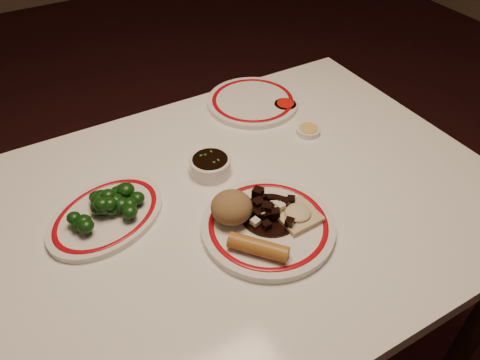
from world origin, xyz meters
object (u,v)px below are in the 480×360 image
object	(u,v)px
main_plate	(268,226)
fried_wonton	(298,215)
rice_mound	(232,207)
broccoli_pile	(108,205)
dining_table	(243,224)
broccoli_plate	(106,216)
soy_bowl	(210,166)
stirfry_heap	(269,211)
spring_roll	(258,247)

from	to	relation	value
main_plate	fried_wonton	distance (m)	0.07
rice_mound	broccoli_pile	xyz separation A→B (m)	(-0.22, 0.15, -0.01)
dining_table	fried_wonton	bearing A→B (deg)	-66.16
broccoli_plate	soy_bowl	size ratio (longest dim) A/B	3.38
main_plate	broccoli_plate	xyz separation A→B (m)	(-0.29, 0.20, -0.00)
rice_mound	stirfry_heap	xyz separation A→B (m)	(0.08, -0.03, -0.02)
stirfry_heap	broccoli_pile	size ratio (longest dim) A/B	0.80
dining_table	spring_roll	bearing A→B (deg)	-111.13
fried_wonton	broccoli_plate	distance (m)	0.42
rice_mound	main_plate	bearing A→B (deg)	-42.47
broccoli_plate	broccoli_pile	size ratio (longest dim) A/B	1.98
dining_table	fried_wonton	size ratio (longest dim) A/B	13.73
spring_roll	fried_wonton	world-z (taller)	spring_roll
rice_mound	spring_roll	world-z (taller)	rice_mound
spring_roll	fried_wonton	distance (m)	0.13
main_plate	stirfry_heap	world-z (taller)	stirfry_heap
spring_roll	broccoli_pile	distance (m)	0.34
soy_bowl	rice_mound	bearing A→B (deg)	-102.50
spring_roll	broccoli_plate	xyz separation A→B (m)	(-0.23, 0.26, -0.03)
rice_mound	fried_wonton	world-z (taller)	rice_mound
fried_wonton	dining_table	bearing A→B (deg)	113.84
main_plate	soy_bowl	size ratio (longest dim) A/B	3.74
spring_roll	stirfry_heap	distance (m)	0.11
dining_table	rice_mound	xyz separation A→B (m)	(-0.06, -0.06, 0.14)
main_plate	soy_bowl	world-z (taller)	soy_bowl
rice_mound	broccoli_pile	size ratio (longest dim) A/B	0.53
broccoli_plate	broccoli_pile	world-z (taller)	broccoli_pile
main_plate	fried_wonton	size ratio (longest dim) A/B	4.25
rice_mound	spring_roll	distance (m)	0.11
rice_mound	soy_bowl	bearing A→B (deg)	77.50
main_plate	broccoli_plate	size ratio (longest dim) A/B	1.11
dining_table	main_plate	distance (m)	0.15
stirfry_heap	broccoli_pile	bearing A→B (deg)	148.54
dining_table	soy_bowl	world-z (taller)	soy_bowl
rice_mound	broccoli_pile	world-z (taller)	rice_mound
rice_mound	broccoli_pile	bearing A→B (deg)	145.65
stirfry_heap	soy_bowl	world-z (taller)	stirfry_heap
dining_table	broccoli_pile	size ratio (longest dim) A/B	7.10
spring_roll	soy_bowl	world-z (taller)	spring_roll
stirfry_heap	broccoli_pile	xyz separation A→B (m)	(-0.30, 0.18, 0.01)
spring_roll	broccoli_pile	xyz separation A→B (m)	(-0.22, 0.26, 0.00)
broccoli_plate	dining_table	bearing A→B (deg)	-17.14
main_plate	rice_mound	xyz separation A→B (m)	(-0.06, 0.05, 0.04)
dining_table	spring_roll	world-z (taller)	spring_roll
soy_bowl	dining_table	bearing A→B (deg)	-77.81
dining_table	soy_bowl	distance (m)	0.16
spring_roll	stirfry_heap	world-z (taller)	same
dining_table	broccoli_pile	world-z (taller)	broccoli_pile
main_plate	fried_wonton	world-z (taller)	fried_wonton
spring_roll	soy_bowl	xyz separation A→B (m)	(0.04, 0.29, -0.01)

